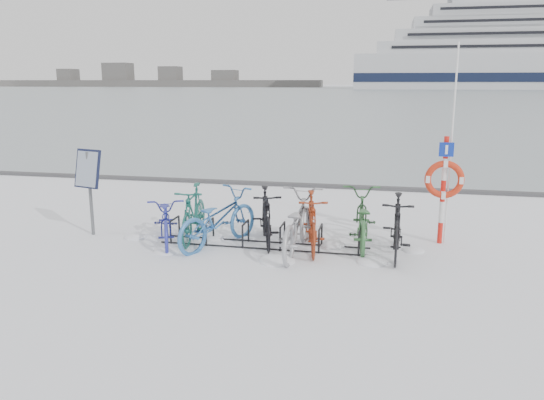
# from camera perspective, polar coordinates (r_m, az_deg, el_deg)

# --- Properties ---
(ground) EXTENTS (900.00, 900.00, 0.00)m
(ground) POSITION_cam_1_polar(r_m,az_deg,el_deg) (10.16, -0.88, -4.97)
(ground) COLOR white
(ground) RESTS_ON ground
(ice_sheet) EXTENTS (400.00, 298.00, 0.02)m
(ice_sheet) POSITION_cam_1_polar(r_m,az_deg,el_deg) (164.48, 11.50, 11.37)
(ice_sheet) COLOR #96A3AA
(ice_sheet) RESTS_ON ground
(quay_edge) EXTENTS (400.00, 0.25, 0.10)m
(quay_edge) POSITION_cam_1_polar(r_m,az_deg,el_deg) (15.79, 3.90, 1.58)
(quay_edge) COLOR #3F3F42
(quay_edge) RESTS_ON ground
(bike_rack) EXTENTS (4.00, 0.48, 0.46)m
(bike_rack) POSITION_cam_1_polar(r_m,az_deg,el_deg) (10.11, -0.88, -3.99)
(bike_rack) COLOR black
(bike_rack) RESTS_ON ground
(info_board) EXTENTS (0.62, 0.36, 1.76)m
(info_board) POSITION_cam_1_polar(r_m,az_deg,el_deg) (11.21, -19.17, 2.67)
(info_board) COLOR #595B5E
(info_board) RESTS_ON ground
(lifebuoy_station) EXTENTS (0.73, 0.22, 3.77)m
(lifebuoy_station) POSITION_cam_1_polar(r_m,az_deg,el_deg) (10.50, 18.06, 2.10)
(lifebuoy_station) COLOR red
(lifebuoy_station) RESTS_ON ground
(shoreline) EXTENTS (180.00, 12.00, 9.50)m
(shoreline) POSITION_cam_1_polar(r_m,az_deg,el_deg) (296.68, -13.02, 12.32)
(shoreline) COLOR #4E4E4E
(shoreline) RESTS_ON ground
(bike_0) EXTENTS (1.36, 2.00, 0.99)m
(bike_0) POSITION_cam_1_polar(r_m,az_deg,el_deg) (10.47, -11.29, -1.87)
(bike_0) COLOR #292E96
(bike_0) RESTS_ON ground
(bike_1) EXTENTS (0.74, 1.91, 1.12)m
(bike_1) POSITION_cam_1_polar(r_m,az_deg,el_deg) (10.61, -8.43, -1.22)
(bike_1) COLOR #18584E
(bike_1) RESTS_ON ground
(bike_2) EXTENTS (1.56, 2.22, 1.11)m
(bike_2) POSITION_cam_1_polar(r_m,az_deg,el_deg) (10.15, -5.84, -1.80)
(bike_2) COLOR #3570B3
(bike_2) RESTS_ON ground
(bike_3) EXTENTS (1.02, 1.91, 1.10)m
(bike_3) POSITION_cam_1_polar(r_m,az_deg,el_deg) (10.24, -0.65, -1.62)
(bike_3) COLOR black
(bike_3) RESTS_ON ground
(bike_4) EXTENTS (0.84, 2.22, 1.15)m
(bike_4) POSITION_cam_1_polar(r_m,az_deg,el_deg) (9.68, 2.66, -2.34)
(bike_4) COLOR #98999E
(bike_4) RESTS_ON ground
(bike_5) EXTENTS (0.85, 1.89, 1.10)m
(bike_5) POSITION_cam_1_polar(r_m,az_deg,el_deg) (9.88, 4.30, -2.20)
(bike_5) COLOR maroon
(bike_5) RESTS_ON ground
(bike_6) EXTENTS (0.88, 2.14, 1.10)m
(bike_6) POSITION_cam_1_polar(r_m,az_deg,el_deg) (10.20, 9.61, -1.87)
(bike_6) COLOR #306435
(bike_6) RESTS_ON ground
(bike_7) EXTENTS (0.58, 1.89, 1.13)m
(bike_7) POSITION_cam_1_polar(r_m,az_deg,el_deg) (9.76, 13.30, -2.61)
(bike_7) COLOR black
(bike_7) RESTS_ON ground
(snow_drifts) EXTENTS (5.88, 1.67, 0.23)m
(snow_drifts) POSITION_cam_1_polar(r_m,az_deg,el_deg) (9.81, 0.63, -5.63)
(snow_drifts) COLOR white
(snow_drifts) RESTS_ON ground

